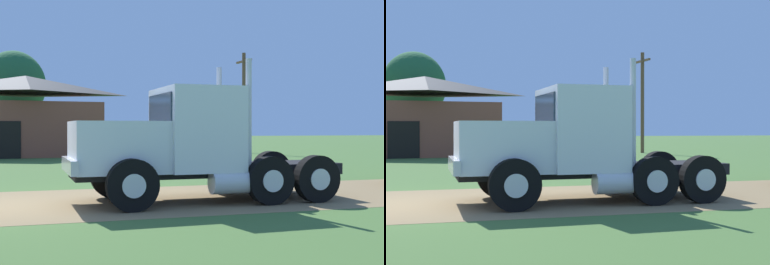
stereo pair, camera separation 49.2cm
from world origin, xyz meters
TOP-DOWN VIEW (x-y plane):
  - truck_foreground_white at (4.25, -0.53)m, footprint 6.84×2.88m
  - shed_building at (0.38, 22.22)m, footprint 9.86×6.36m
  - utility_pole_near at (15.49, 22.45)m, footprint 0.34×2.20m
  - tree_mid at (-0.56, 28.69)m, footprint 4.75×4.75m

SIDE VIEW (x-z plane):
  - truck_foreground_white at x=4.25m, z-range -0.37..3.04m
  - shed_building at x=0.38m, z-range -0.09..5.04m
  - utility_pole_near at x=15.49m, z-range 0.24..7.50m
  - tree_mid at x=-0.56m, z-range 1.17..8.77m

